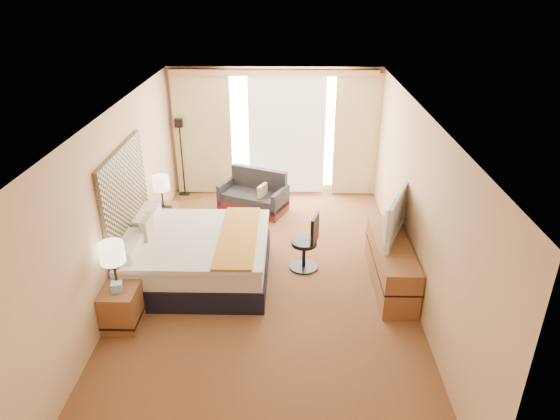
{
  "coord_description": "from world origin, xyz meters",
  "views": [
    {
      "loc": [
        0.32,
        -6.34,
        4.25
      ],
      "look_at": [
        0.18,
        0.4,
        1.02
      ],
      "focal_mm": 32.0,
      "sensor_mm": 36.0,
      "label": 1
    }
  ],
  "objects_px": {
    "loveseat": "(254,197)",
    "lamp_right": "(161,184)",
    "desk_chair": "(307,245)",
    "lamp_left": "(112,254)",
    "bed": "(198,256)",
    "floor_lamp": "(181,142)",
    "television": "(389,214)",
    "media_dresser": "(391,264)",
    "nightstand_left": "(122,308)",
    "nightstand_right": "(165,221)"
  },
  "relations": [
    {
      "from": "nightstand_right",
      "to": "bed",
      "type": "bearing_deg",
      "value": -58.6
    },
    {
      "from": "bed",
      "to": "desk_chair",
      "type": "bearing_deg",
      "value": 9.89
    },
    {
      "from": "desk_chair",
      "to": "loveseat",
      "type": "bearing_deg",
      "value": 131.24
    },
    {
      "from": "bed",
      "to": "television",
      "type": "relative_size",
      "value": 1.73
    },
    {
      "from": "media_dresser",
      "to": "bed",
      "type": "relative_size",
      "value": 0.86
    },
    {
      "from": "media_dresser",
      "to": "bed",
      "type": "distance_m",
      "value": 2.89
    },
    {
      "from": "nightstand_left",
      "to": "lamp_right",
      "type": "bearing_deg",
      "value": 89.83
    },
    {
      "from": "nightstand_right",
      "to": "lamp_left",
      "type": "bearing_deg",
      "value": -90.62
    },
    {
      "from": "loveseat",
      "to": "lamp_left",
      "type": "bearing_deg",
      "value": -89.52
    },
    {
      "from": "lamp_left",
      "to": "television",
      "type": "bearing_deg",
      "value": 18.59
    },
    {
      "from": "lamp_left",
      "to": "lamp_right",
      "type": "bearing_deg",
      "value": 89.2
    },
    {
      "from": "media_dresser",
      "to": "television",
      "type": "distance_m",
      "value": 0.74
    },
    {
      "from": "media_dresser",
      "to": "lamp_right",
      "type": "xyz_separation_m",
      "value": [
        -3.69,
        1.41,
        0.66
      ]
    },
    {
      "from": "lamp_right",
      "to": "nightstand_left",
      "type": "bearing_deg",
      "value": -90.17
    },
    {
      "from": "nightstand_right",
      "to": "media_dresser",
      "type": "distance_m",
      "value": 3.97
    },
    {
      "from": "loveseat",
      "to": "nightstand_left",
      "type": "bearing_deg",
      "value": -88.88
    },
    {
      "from": "media_dresser",
      "to": "floor_lamp",
      "type": "relative_size",
      "value": 1.11
    },
    {
      "from": "media_dresser",
      "to": "television",
      "type": "xyz_separation_m",
      "value": [
        -0.05,
        0.24,
        0.7
      ]
    },
    {
      "from": "loveseat",
      "to": "lamp_right",
      "type": "xyz_separation_m",
      "value": [
        -1.49,
        -1.14,
        0.75
      ]
    },
    {
      "from": "nightstand_left",
      "to": "loveseat",
      "type": "distance_m",
      "value": 3.9
    },
    {
      "from": "loveseat",
      "to": "desk_chair",
      "type": "relative_size",
      "value": 1.52
    },
    {
      "from": "floor_lamp",
      "to": "lamp_left",
      "type": "height_order",
      "value": "floor_lamp"
    },
    {
      "from": "bed",
      "to": "lamp_right",
      "type": "bearing_deg",
      "value": 121.88
    },
    {
      "from": "loveseat",
      "to": "desk_chair",
      "type": "bearing_deg",
      "value": -41.84
    },
    {
      "from": "media_dresser",
      "to": "lamp_left",
      "type": "height_order",
      "value": "lamp_left"
    },
    {
      "from": "nightstand_left",
      "to": "desk_chair",
      "type": "bearing_deg",
      "value": 30.66
    },
    {
      "from": "nightstand_left",
      "to": "bed",
      "type": "xyz_separation_m",
      "value": [
        0.81,
        1.17,
        0.1
      ]
    },
    {
      "from": "loveseat",
      "to": "floor_lamp",
      "type": "height_order",
      "value": "floor_lamp"
    },
    {
      "from": "television",
      "to": "lamp_left",
      "type": "bearing_deg",
      "value": 131.54
    },
    {
      "from": "loveseat",
      "to": "television",
      "type": "bearing_deg",
      "value": -23.41
    },
    {
      "from": "nightstand_left",
      "to": "bed",
      "type": "distance_m",
      "value": 1.43
    },
    {
      "from": "nightstand_right",
      "to": "lamp_right",
      "type": "xyz_separation_m",
      "value": [
        0.01,
        -0.04,
        0.73
      ]
    },
    {
      "from": "floor_lamp",
      "to": "lamp_left",
      "type": "distance_m",
      "value": 4.3
    },
    {
      "from": "media_dresser",
      "to": "loveseat",
      "type": "xyz_separation_m",
      "value": [
        -2.2,
        2.55,
        -0.09
      ]
    },
    {
      "from": "bed",
      "to": "lamp_right",
      "type": "xyz_separation_m",
      "value": [
        -0.8,
        1.29,
        0.64
      ]
    },
    {
      "from": "floor_lamp",
      "to": "bed",
      "type": "bearing_deg",
      "value": -75.2
    },
    {
      "from": "nightstand_left",
      "to": "lamp_left",
      "type": "relative_size",
      "value": 0.83
    },
    {
      "from": "desk_chair",
      "to": "bed",
      "type": "bearing_deg",
      "value": -153.34
    },
    {
      "from": "floor_lamp",
      "to": "media_dresser",
      "type": "bearing_deg",
      "value": -41.5
    },
    {
      "from": "desk_chair",
      "to": "lamp_right",
      "type": "xyz_separation_m",
      "value": [
        -2.46,
        1.0,
        0.59
      ]
    },
    {
      "from": "media_dresser",
      "to": "nightstand_right",
      "type": "bearing_deg",
      "value": 158.6
    },
    {
      "from": "media_dresser",
      "to": "loveseat",
      "type": "relative_size",
      "value": 1.26
    },
    {
      "from": "nightstand_right",
      "to": "floor_lamp",
      "type": "height_order",
      "value": "floor_lamp"
    },
    {
      "from": "nightstand_left",
      "to": "lamp_left",
      "type": "bearing_deg",
      "value": 118.08
    },
    {
      "from": "bed",
      "to": "floor_lamp",
      "type": "relative_size",
      "value": 1.28
    },
    {
      "from": "nightstand_left",
      "to": "nightstand_right",
      "type": "bearing_deg",
      "value": 90.0
    },
    {
      "from": "loveseat",
      "to": "lamp_left",
      "type": "xyz_separation_m",
      "value": [
        -1.52,
        -3.55,
        0.8
      ]
    },
    {
      "from": "media_dresser",
      "to": "desk_chair",
      "type": "relative_size",
      "value": 1.93
    },
    {
      "from": "lamp_left",
      "to": "nightstand_left",
      "type": "bearing_deg",
      "value": -61.92
    },
    {
      "from": "nightstand_right",
      "to": "desk_chair",
      "type": "relative_size",
      "value": 0.59
    }
  ]
}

